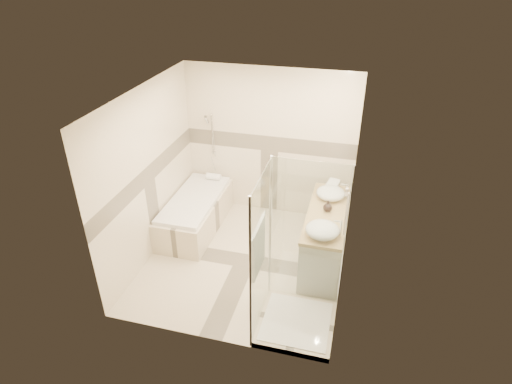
% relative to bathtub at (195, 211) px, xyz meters
% --- Properties ---
extents(room, '(2.82, 3.02, 2.52)m').
position_rel_bathtub_xyz_m(room, '(1.08, -0.64, 0.95)').
color(room, beige).
rests_on(room, ground).
extents(bathtub, '(0.75, 1.70, 0.56)m').
position_rel_bathtub_xyz_m(bathtub, '(0.00, 0.00, 0.00)').
color(bathtub, beige).
rests_on(bathtub, ground).
extents(vanity, '(0.58, 1.62, 0.85)m').
position_rel_bathtub_xyz_m(vanity, '(2.15, -0.35, 0.12)').
color(vanity, silver).
rests_on(vanity, ground).
extents(shower_enclosure, '(0.96, 0.93, 2.04)m').
position_rel_bathtub_xyz_m(shower_enclosure, '(1.86, -1.62, 0.20)').
color(shower_enclosure, beige).
rests_on(shower_enclosure, ground).
extents(vessel_sink_near, '(0.41, 0.41, 0.17)m').
position_rel_bathtub_xyz_m(vessel_sink_near, '(2.13, 0.04, 0.63)').
color(vessel_sink_near, white).
rests_on(vessel_sink_near, vanity).
extents(vessel_sink_far, '(0.43, 0.43, 0.17)m').
position_rel_bathtub_xyz_m(vessel_sink_far, '(2.13, -0.92, 0.63)').
color(vessel_sink_far, white).
rests_on(vessel_sink_far, vanity).
extents(faucet_near, '(0.11, 0.03, 0.27)m').
position_rel_bathtub_xyz_m(faucet_near, '(2.35, 0.04, 0.70)').
color(faucet_near, silver).
rests_on(faucet_near, vanity).
extents(faucet_far, '(0.11, 0.03, 0.26)m').
position_rel_bathtub_xyz_m(faucet_far, '(2.35, -0.92, 0.70)').
color(faucet_far, silver).
rests_on(faucet_far, vanity).
extents(amenity_bottle_a, '(0.07, 0.07, 0.15)m').
position_rel_bathtub_xyz_m(amenity_bottle_a, '(2.13, -0.32, 0.62)').
color(amenity_bottle_a, black).
rests_on(amenity_bottle_a, vanity).
extents(amenity_bottle_b, '(0.13, 0.13, 0.16)m').
position_rel_bathtub_xyz_m(amenity_bottle_b, '(2.13, -0.33, 0.62)').
color(amenity_bottle_b, black).
rests_on(amenity_bottle_b, vanity).
extents(folded_towels, '(0.21, 0.30, 0.09)m').
position_rel_bathtub_xyz_m(folded_towels, '(2.13, 0.37, 0.59)').
color(folded_towels, white).
rests_on(folded_towels, vanity).
extents(rolled_towel, '(0.25, 0.11, 0.11)m').
position_rel_bathtub_xyz_m(rolled_towel, '(0.09, 0.66, 0.31)').
color(rolled_towel, white).
rests_on(rolled_towel, bathtub).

